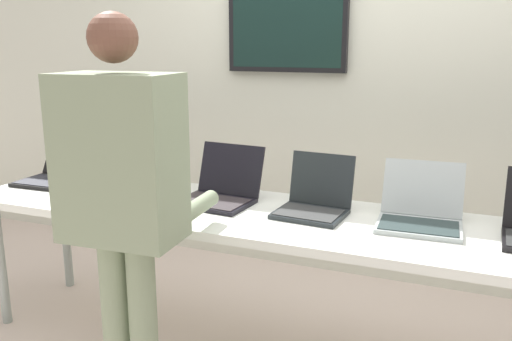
% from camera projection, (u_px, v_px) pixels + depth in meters
% --- Properties ---
extents(back_wall, '(8.00, 0.11, 2.42)m').
position_uv_depth(back_wall, '(353.00, 89.00, 3.34)').
color(back_wall, silver).
rests_on(back_wall, ground).
extents(workbench, '(3.37, 0.70, 0.73)m').
position_uv_depth(workbench, '(297.00, 226.00, 2.44)').
color(workbench, white).
rests_on(workbench, ground).
extents(laptop_station_0, '(0.38, 0.41, 0.25)m').
position_uv_depth(laptop_station_0, '(61.00, 171.00, 3.04)').
color(laptop_station_0, black).
rests_on(laptop_station_0, workbench).
extents(laptop_station_1, '(0.38, 0.33, 0.24)m').
position_uv_depth(laptop_station_1, '(131.00, 181.00, 2.84)').
color(laptop_station_1, '#242328').
rests_on(laptop_station_1, workbench).
extents(laptop_station_2, '(0.38, 0.37, 0.27)m').
position_uv_depth(laptop_station_2, '(220.00, 189.00, 2.65)').
color(laptop_station_2, black).
rests_on(laptop_station_2, workbench).
extents(laptop_station_3, '(0.33, 0.33, 0.26)m').
position_uv_depth(laptop_station_3, '(314.00, 200.00, 2.47)').
color(laptop_station_3, '#202529').
rests_on(laptop_station_3, workbench).
extents(laptop_station_4, '(0.36, 0.38, 0.25)m').
position_uv_depth(laptop_station_4, '(420.00, 212.00, 2.31)').
color(laptop_station_4, '#AAB5B6').
rests_on(laptop_station_4, workbench).
extents(person, '(0.46, 0.60, 1.61)m').
position_uv_depth(person, '(123.00, 189.00, 1.99)').
color(person, gray).
rests_on(person, ground).
extents(coffee_mug, '(0.08, 0.08, 0.09)m').
position_uv_depth(coffee_mug, '(101.00, 201.00, 2.52)').
color(coffee_mug, '#33538F').
rests_on(coffee_mug, workbench).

